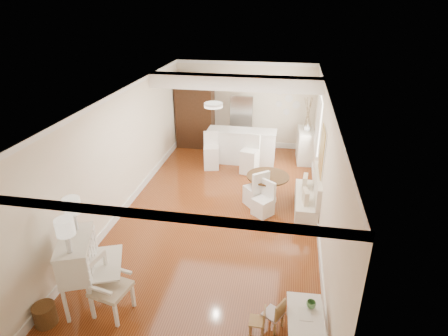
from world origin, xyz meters
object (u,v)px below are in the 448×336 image
(breakfast_counter, at_px, (242,146))
(fridge, at_px, (252,124))
(secretary_bureau, at_px, (80,271))
(kids_chair_a, at_px, (257,321))
(dining_table, at_px, (267,188))
(bar_stool_left, at_px, (211,151))
(pantry_cabinet, at_px, (195,113))
(sideboard, at_px, (305,145))
(wicker_basket, at_px, (45,315))
(slip_chair_near, at_px, (263,199))
(slip_chair_far, at_px, (256,187))
(kids_chair_b, at_px, (273,313))
(gustavian_armchair, at_px, (111,288))
(kids_table, at_px, (304,325))
(bar_stool_right, at_px, (250,155))

(breakfast_counter, relative_size, fridge, 1.14)
(secretary_bureau, height_order, kids_chair_a, secretary_bureau)
(dining_table, height_order, bar_stool_left, bar_stool_left)
(pantry_cabinet, relative_size, sideboard, 2.23)
(wicker_basket, bearing_deg, slip_chair_near, 51.19)
(sideboard, bearing_deg, slip_chair_far, -115.18)
(secretary_bureau, height_order, wicker_basket, secretary_bureau)
(kids_chair_b, relative_size, pantry_cabinet, 0.25)
(kids_chair_b, bearing_deg, breakfast_counter, -138.73)
(secretary_bureau, bearing_deg, kids_chair_b, -21.96)
(bar_stool_left, bearing_deg, wicker_basket, -114.34)
(kids_chair_a, relative_size, slip_chair_near, 0.60)
(breakfast_counter, distance_m, pantry_cabinet, 2.11)
(fridge, height_order, sideboard, fridge)
(gustavian_armchair, bearing_deg, breakfast_counter, 0.83)
(slip_chair_near, bearing_deg, kids_chair_a, -48.00)
(kids_table, height_order, slip_chair_far, slip_chair_far)
(slip_chair_near, xyz_separation_m, sideboard, (0.99, 3.40, 0.08))
(slip_chair_far, height_order, pantry_cabinet, pantry_cabinet)
(bar_stool_right, bearing_deg, kids_chair_a, -67.75)
(breakfast_counter, xyz_separation_m, bar_stool_left, (-0.81, -0.60, 0.03))
(bar_stool_left, bearing_deg, kids_table, -77.35)
(slip_chair_near, xyz_separation_m, slip_chair_far, (-0.21, 0.43, 0.06))
(dining_table, bearing_deg, bar_stool_left, 136.26)
(kids_chair_a, relative_size, breakfast_counter, 0.24)
(gustavian_armchair, distance_m, pantry_cabinet, 7.46)
(wicker_basket, distance_m, pantry_cabinet, 7.89)
(gustavian_armchair, relative_size, dining_table, 0.97)
(kids_chair_a, xyz_separation_m, bar_stool_right, (-0.77, 5.63, 0.31))
(kids_chair_a, distance_m, slip_chair_far, 3.86)
(secretary_bureau, bearing_deg, bar_stool_left, 58.15)
(bar_stool_left, height_order, sideboard, bar_stool_left)
(bar_stool_right, bearing_deg, slip_chair_far, -64.29)
(kids_chair_a, bearing_deg, secretary_bureau, -92.04)
(wicker_basket, distance_m, kids_table, 3.98)
(kids_table, height_order, bar_stool_right, bar_stool_right)
(kids_chair_b, bearing_deg, pantry_cabinet, -128.23)
(secretary_bureau, height_order, dining_table, secretary_bureau)
(bar_stool_left, bearing_deg, kids_chair_a, -83.61)
(bar_stool_left, distance_m, bar_stool_right, 1.15)
(wicker_basket, relative_size, dining_table, 0.33)
(dining_table, relative_size, bar_stool_left, 0.95)
(secretary_bureau, height_order, pantry_cabinet, pantry_cabinet)
(wicker_basket, distance_m, kids_chair_b, 3.52)
(kids_chair_a, relative_size, bar_stool_right, 0.44)
(gustavian_armchair, xyz_separation_m, wicker_basket, (-0.94, -0.40, -0.33))
(fridge, relative_size, sideboard, 1.75)
(breakfast_counter, relative_size, bar_stool_right, 1.84)
(secretary_bureau, distance_m, slip_chair_near, 4.22)
(gustavian_armchair, height_order, kids_chair_b, gustavian_armchair)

